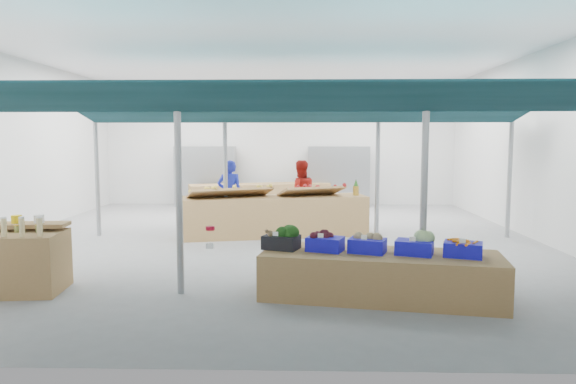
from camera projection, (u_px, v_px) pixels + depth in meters
The scene contains 22 objects.
floor at pixel (267, 240), 11.46m from camera, with size 13.00×13.00×0.00m, color slate.
hall at pixel (271, 123), 12.63m from camera, with size 13.00×13.00×13.00m.
pole_grid at pixel (301, 163), 9.52m from camera, with size 10.00×4.60×3.00m.
awnings at pixel (301, 110), 9.42m from camera, with size 9.50×7.08×0.30m.
back_shelving_left at pixel (206, 177), 17.40m from camera, with size 2.00×0.50×2.00m, color #B23F33.
back_shelving_right at pixel (338, 177), 17.28m from camera, with size 2.00×0.50×2.00m, color #B23F33.
veg_counter at pixel (380, 275), 7.26m from camera, with size 3.33×1.11×0.65m, color olive.
fruit_counter at pixel (274, 216), 12.02m from camera, with size 4.31×1.03×0.92m, color olive.
far_counter at pixel (260, 196), 16.73m from camera, with size 4.56×0.91×0.82m, color olive.
crate_stack at pixel (435, 271), 7.56m from camera, with size 0.52×0.36×0.62m, color #1411BD.
vendor_left at pixel (230, 194), 13.10m from camera, with size 0.63×0.41×1.72m, color #1A25AC.
vendor_right at pixel (300, 194), 13.05m from camera, with size 0.84×0.65×1.72m, color #AF1B15.
crate_broccoli at pixel (281, 238), 7.49m from camera, with size 0.59×0.50×0.35m.
crate_beets at pixel (325, 242), 7.37m from camera, with size 0.59×0.50×0.29m.
crate_celeriac at pixel (367, 242), 7.25m from camera, with size 0.59×0.50×0.31m.
crate_cabbage at pixel (414, 243), 7.12m from camera, with size 0.59×0.50×0.35m.
crate_carrots at pixel (463, 249), 7.00m from camera, with size 0.59×0.50×0.29m.
sparrow at pixel (270, 233), 7.40m from camera, with size 0.12×0.09×0.11m.
pole_ribbon at pixel (210, 230), 6.60m from camera, with size 0.12×0.12×0.28m.
apple_heap_yellow at pixel (230, 191), 11.67m from camera, with size 2.02×1.40×0.27m.
apple_heap_red at pixel (312, 189), 12.00m from camera, with size 1.65×1.24×0.27m.
pineapple at pixel (356, 188), 12.19m from camera, with size 0.14×0.14×0.39m.
Camera 1 is at (0.76, -11.28, 2.23)m, focal length 32.00 mm.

